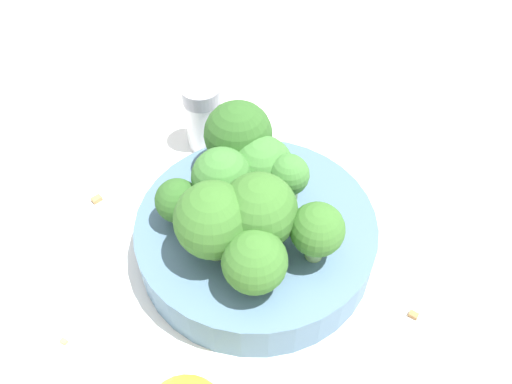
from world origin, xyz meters
TOP-DOWN VIEW (x-y plane):
  - ground_plane at (0.00, 0.00)m, footprint 3.00×3.00m
  - bowl at (0.00, 0.00)m, footprint 0.20×0.20m
  - broccoli_floret_0 at (0.03, -0.01)m, footprint 0.05×0.05m
  - broccoli_floret_1 at (0.06, 0.01)m, footprint 0.06×0.06m
  - broccoli_floret_2 at (-0.02, -0.00)m, footprint 0.06×0.06m
  - broccoli_floret_3 at (-0.06, 0.01)m, footprint 0.05×0.05m
  - broccoli_floret_4 at (0.02, 0.03)m, footprint 0.05×0.05m
  - broccoli_floret_5 at (0.01, -0.03)m, footprint 0.03×0.03m
  - broccoli_floret_6 at (-0.03, 0.03)m, footprint 0.06×0.06m
  - broccoli_floret_7 at (-0.04, -0.04)m, footprint 0.04×0.04m
  - broccoli_floret_8 at (0.01, 0.06)m, footprint 0.04×0.04m
  - pepper_shaker at (0.14, 0.04)m, footprint 0.04×0.04m
  - almond_crumb_0 at (-0.07, 0.16)m, footprint 0.01×0.01m
  - almond_crumb_1 at (0.08, 0.09)m, footprint 0.01×0.01m
  - almond_crumb_2 at (0.07, 0.15)m, footprint 0.01×0.01m
  - almond_crumb_3 at (-0.08, -0.12)m, footprint 0.01×0.01m

SIDE VIEW (x-z plane):
  - ground_plane at x=0.00m, z-range 0.00..0.00m
  - almond_crumb_0 at x=-0.07m, z-range 0.00..0.01m
  - almond_crumb_3 at x=-0.08m, z-range 0.00..0.01m
  - almond_crumb_1 at x=0.08m, z-range 0.00..0.01m
  - almond_crumb_2 at x=0.07m, z-range 0.00..0.01m
  - bowl at x=0.00m, z-range 0.00..0.04m
  - pepper_shaker at x=0.14m, z-range 0.00..0.07m
  - broccoli_floret_8 at x=0.01m, z-range 0.04..0.08m
  - broccoli_floret_0 at x=0.03m, z-range 0.04..0.10m
  - broccoli_floret_3 at x=-0.06m, z-range 0.04..0.10m
  - broccoli_floret_7 at x=-0.04m, z-range 0.04..0.10m
  - broccoli_floret_5 at x=0.01m, z-range 0.05..0.10m
  - broccoli_floret_4 at x=0.02m, z-range 0.04..0.11m
  - broccoli_floret_2 at x=-0.02m, z-range 0.04..0.11m
  - broccoli_floret_6 at x=-0.03m, z-range 0.04..0.11m
  - broccoli_floret_1 at x=0.06m, z-range 0.05..0.12m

